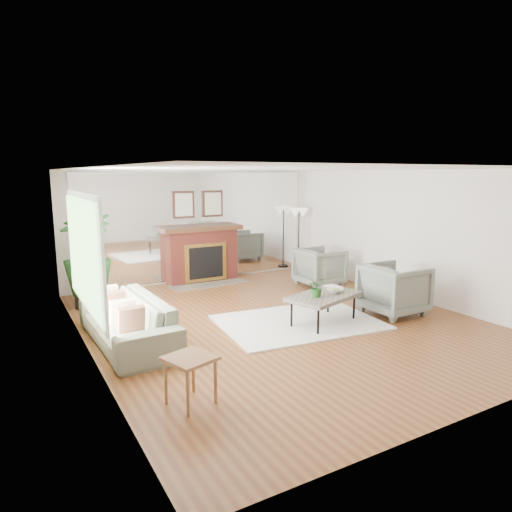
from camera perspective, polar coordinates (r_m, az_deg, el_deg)
ground at (r=7.68m, az=3.02°, el=-8.16°), size 7.00×7.00×0.00m
wall_left at (r=6.31m, az=-20.39°, el=-1.12°), size 0.02×7.00×2.50m
wall_right at (r=9.33m, az=18.77°, el=2.48°), size 0.02×7.00×2.50m
wall_back at (r=10.46m, az=-7.29°, el=3.73°), size 6.00×0.02×2.50m
mirror_panel at (r=10.44m, az=-7.25°, el=3.72°), size 5.40×0.04×2.40m
window_panel at (r=6.69m, az=-20.76°, el=0.34°), size 0.04×2.40×1.50m
fireplace at (r=10.34m, az=-6.73°, el=0.35°), size 1.85×0.83×2.05m
area_rug at (r=7.62m, az=5.35°, el=-8.23°), size 2.72×2.07×0.03m
coffee_table at (r=7.51m, az=8.49°, el=-5.09°), size 1.39×1.06×0.49m
sofa at (r=6.89m, az=-15.82°, el=-7.80°), size 0.97×2.31×0.67m
armchair_back at (r=10.08m, az=7.99°, el=-1.36°), size 0.92×0.89×0.82m
armchair_front at (r=8.33m, az=16.88°, el=-3.97°), size 0.97×0.94×0.88m
side_table at (r=4.99m, az=-8.23°, el=-13.25°), size 0.58×0.58×0.53m
potted_ficus at (r=8.79m, az=-20.39°, el=-0.02°), size 1.09×1.09×1.79m
floor_lamp at (r=11.32m, az=5.40°, el=4.79°), size 0.52×0.29×1.59m
tabletop_plant at (r=7.31m, az=7.62°, el=-3.88°), size 0.30×0.27×0.31m
fruit_bowl at (r=7.65m, az=9.84°, el=-4.27°), size 0.29×0.29×0.06m
book at (r=7.90m, az=9.10°, el=-3.94°), size 0.25×0.32×0.02m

